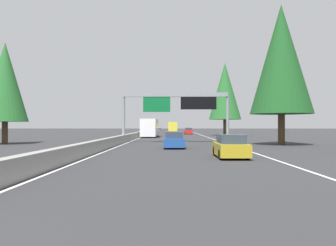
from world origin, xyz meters
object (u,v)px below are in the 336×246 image
(sedan_far_center, at_px, (188,131))
(conifer_left_near, at_px, (5,82))
(box_truck_near_right, at_px, (173,127))
(sedan_mid_right, at_px, (174,140))
(conifer_right_mid, at_px, (225,91))
(bus_distant_a, at_px, (150,127))
(conifer_right_near, at_px, (281,59))
(pickup_far_left, at_px, (172,129))
(sedan_near_center, at_px, (230,147))
(sign_gantry_overhead, at_px, (177,103))

(sedan_far_center, bearing_deg, conifer_left_near, 152.95)
(sedan_far_center, height_order, box_truck_near_right, box_truck_near_right)
(sedan_mid_right, height_order, conifer_right_mid, conifer_right_mid)
(bus_distant_a, height_order, box_truck_near_right, bus_distant_a)
(conifer_right_near, bearing_deg, pickup_far_left, 8.24)
(bus_distant_a, bearing_deg, sedan_mid_right, -172.32)
(conifer_right_mid, bearing_deg, sedan_far_center, 33.49)
(bus_distant_a, bearing_deg, conifer_left_near, 148.79)
(pickup_far_left, distance_m, conifer_right_mid, 46.96)
(sedan_far_center, height_order, pickup_far_left, pickup_far_left)
(sedan_mid_right, xyz_separation_m, conifer_right_near, (5.40, -11.24, 8.26))
(sedan_near_center, height_order, sedan_far_center, same)
(sedan_near_center, height_order, conifer_right_near, conifer_right_near)
(conifer_right_mid, bearing_deg, conifer_right_near, -178.55)
(pickup_far_left, bearing_deg, conifer_right_near, -171.76)
(sedan_mid_right, bearing_deg, sedan_far_center, -4.09)
(sedan_near_center, relative_size, conifer_right_near, 0.30)
(sign_gantry_overhead, relative_size, conifer_left_near, 1.14)
(conifer_right_near, xyz_separation_m, conifer_right_mid, (33.81, 0.85, -0.08))
(sedan_near_center, bearing_deg, conifer_right_mid, -8.07)
(conifer_right_mid, bearing_deg, box_truck_near_right, 20.79)
(sedan_near_center, distance_m, conifer_right_mid, 49.68)
(sign_gantry_overhead, distance_m, box_truck_near_right, 56.56)
(sign_gantry_overhead, xyz_separation_m, pickup_far_left, (74.15, 0.58, -3.79))
(sign_gantry_overhead, height_order, sedan_mid_right, sign_gantry_overhead)
(pickup_far_left, bearing_deg, sedan_far_center, -173.88)
(sedan_far_center, xyz_separation_m, pickup_far_left, (34.72, 3.72, 0.23))
(sedan_near_center, xyz_separation_m, pickup_far_left, (93.58, 3.69, 0.23))
(sedan_mid_right, relative_size, sedan_far_center, 1.00)
(sedan_mid_right, distance_m, conifer_right_mid, 41.38)
(sign_gantry_overhead, bearing_deg, conifer_right_mid, -18.95)
(sedan_near_center, height_order, conifer_left_near, conifer_left_near)
(sedan_near_center, height_order, sedan_mid_right, same)
(box_truck_near_right, relative_size, conifer_left_near, 0.76)
(sedan_mid_right, relative_size, conifer_left_near, 0.40)
(box_truck_near_right, bearing_deg, conifer_right_near, -169.58)
(conifer_right_near, bearing_deg, conifer_left_near, 87.67)
(sedan_near_center, bearing_deg, conifer_left_near, 53.99)
(conifer_right_near, relative_size, conifer_right_mid, 1.01)
(bus_distant_a, bearing_deg, pickup_far_left, -4.12)
(box_truck_near_right, xyz_separation_m, conifer_right_near, (-61.19, -11.25, 7.33))
(conifer_right_mid, bearing_deg, conifer_left_near, 138.57)
(bus_distant_a, relative_size, sedan_far_center, 2.61)
(sedan_far_center, distance_m, pickup_far_left, 34.92)
(sign_gantry_overhead, relative_size, conifer_right_near, 0.86)
(sedan_near_center, xyz_separation_m, box_truck_near_right, (75.90, 3.52, 0.93))
(sedan_mid_right, height_order, conifer_left_near, conifer_left_near)
(sedan_far_center, relative_size, box_truck_near_right, 0.52)
(sign_gantry_overhead, bearing_deg, sedan_far_center, -4.56)
(sedan_far_center, bearing_deg, sedan_near_center, 179.96)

